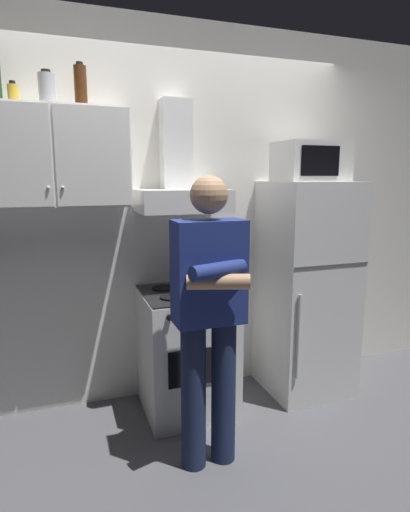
% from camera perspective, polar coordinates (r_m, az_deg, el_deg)
% --- Properties ---
extents(ground_plane, '(7.00, 7.00, 0.00)m').
position_cam_1_polar(ground_plane, '(3.04, 0.00, -21.87)').
color(ground_plane, '#4C4C51').
extents(back_wall_tiled, '(4.80, 0.10, 2.70)m').
position_cam_1_polar(back_wall_tiled, '(3.15, -3.60, 5.47)').
color(back_wall_tiled, silver).
rests_on(back_wall_tiled, ground_plane).
extents(upper_cabinet, '(0.90, 0.37, 0.60)m').
position_cam_1_polar(upper_cabinet, '(2.80, -19.80, 12.45)').
color(upper_cabinet, white).
extents(stove_oven, '(0.60, 0.62, 0.87)m').
position_cam_1_polar(stove_oven, '(3.03, -2.50, -12.68)').
color(stove_oven, white).
rests_on(stove_oven, ground_plane).
extents(range_hood, '(0.60, 0.44, 0.75)m').
position_cam_1_polar(range_hood, '(2.91, -3.41, 9.94)').
color(range_hood, white).
extents(refrigerator, '(0.60, 0.62, 1.60)m').
position_cam_1_polar(refrigerator, '(3.29, 13.52, -4.30)').
color(refrigerator, silver).
rests_on(refrigerator, ground_plane).
extents(microwave, '(0.48, 0.37, 0.28)m').
position_cam_1_polar(microwave, '(3.21, 14.07, 12.25)').
color(microwave, silver).
rests_on(microwave, refrigerator).
extents(person_standing, '(0.38, 0.33, 1.64)m').
position_cam_1_polar(person_standing, '(2.31, 0.56, -7.77)').
color(person_standing, '#192342').
rests_on(person_standing, ground_plane).
extents(cooking_pot, '(0.31, 0.21, 0.11)m').
position_cam_1_polar(cooking_pot, '(2.80, 0.67, -3.85)').
color(cooking_pot, '#B7BABF').
rests_on(cooking_pot, stove_oven).
extents(bottle_rum_dark, '(0.08, 0.08, 0.26)m').
position_cam_1_polar(bottle_rum_dark, '(2.87, -16.47, 21.15)').
color(bottle_rum_dark, '#47230F').
rests_on(bottle_rum_dark, upper_cabinet).
extents(bottle_canister_steel, '(0.10, 0.10, 0.20)m').
position_cam_1_polar(bottle_canister_steel, '(2.83, -20.60, 20.40)').
color(bottle_canister_steel, '#B2B5BA').
rests_on(bottle_canister_steel, upper_cabinet).
extents(bottle_spice_jar, '(0.06, 0.06, 0.12)m').
position_cam_1_polar(bottle_spice_jar, '(2.83, -24.51, 19.37)').
color(bottle_spice_jar, gold).
rests_on(bottle_spice_jar, upper_cabinet).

